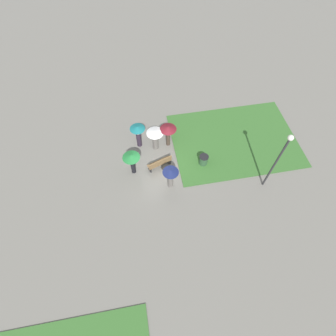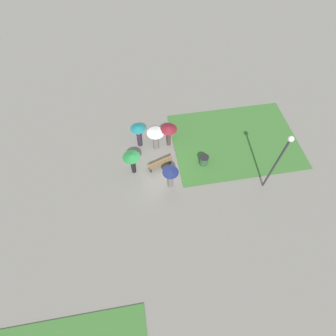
{
  "view_description": "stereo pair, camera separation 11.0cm",
  "coord_description": "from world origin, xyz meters",
  "px_view_note": "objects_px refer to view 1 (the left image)",
  "views": [
    {
      "loc": [
        1.16,
        9.74,
        14.78
      ],
      "look_at": [
        -0.42,
        0.89,
        1.12
      ],
      "focal_mm": 28.0,
      "sensor_mm": 36.0,
      "label": 1
    },
    {
      "loc": [
        1.05,
        9.76,
        14.78
      ],
      "look_at": [
        -0.42,
        0.89,
        1.12
      ],
      "focal_mm": 28.0,
      "sensor_mm": 36.0,
      "label": 2
    }
  ],
  "objects_px": {
    "crowd_person_navy": "(171,175)",
    "crowd_person_white": "(155,136)",
    "lamp_post": "(279,157)",
    "trash_bin": "(203,160)",
    "park_bench": "(160,163)",
    "crowd_person_maroon": "(168,130)",
    "crowd_person_teal": "(138,133)",
    "crowd_person_green": "(132,159)"
  },
  "relations": [
    {
      "from": "crowd_person_navy",
      "to": "crowd_person_white",
      "type": "relative_size",
      "value": 0.99
    },
    {
      "from": "lamp_post",
      "to": "trash_bin",
      "type": "relative_size",
      "value": 6.06
    },
    {
      "from": "park_bench",
      "to": "lamp_post",
      "type": "relative_size",
      "value": 0.35
    },
    {
      "from": "crowd_person_maroon",
      "to": "trash_bin",
      "type": "bearing_deg",
      "value": 136.65
    },
    {
      "from": "park_bench",
      "to": "crowd_person_navy",
      "type": "distance_m",
      "value": 1.74
    },
    {
      "from": "park_bench",
      "to": "crowd_person_white",
      "type": "height_order",
      "value": "crowd_person_white"
    },
    {
      "from": "park_bench",
      "to": "crowd_person_white",
      "type": "relative_size",
      "value": 0.96
    },
    {
      "from": "crowd_person_navy",
      "to": "crowd_person_teal",
      "type": "distance_m",
      "value": 3.97
    },
    {
      "from": "lamp_post",
      "to": "crowd_person_white",
      "type": "height_order",
      "value": "lamp_post"
    },
    {
      "from": "crowd_person_navy",
      "to": "crowd_person_maroon",
      "type": "relative_size",
      "value": 0.94
    },
    {
      "from": "lamp_post",
      "to": "trash_bin",
      "type": "distance_m",
      "value": 4.89
    },
    {
      "from": "crowd_person_teal",
      "to": "crowd_person_white",
      "type": "xyz_separation_m",
      "value": [
        -1.1,
        0.43,
        -0.11
      ]
    },
    {
      "from": "crowd_person_green",
      "to": "crowd_person_maroon",
      "type": "height_order",
      "value": "crowd_person_maroon"
    },
    {
      "from": "crowd_person_navy",
      "to": "crowd_person_white",
      "type": "height_order",
      "value": "crowd_person_white"
    },
    {
      "from": "crowd_person_green",
      "to": "park_bench",
      "type": "bearing_deg",
      "value": -179.18
    },
    {
      "from": "park_bench",
      "to": "crowd_person_teal",
      "type": "bearing_deg",
      "value": -80.87
    },
    {
      "from": "lamp_post",
      "to": "trash_bin",
      "type": "height_order",
      "value": "lamp_post"
    },
    {
      "from": "crowd_person_white",
      "to": "crowd_person_maroon",
      "type": "xyz_separation_m",
      "value": [
        -0.91,
        -0.14,
        0.25
      ]
    },
    {
      "from": "lamp_post",
      "to": "crowd_person_green",
      "type": "bearing_deg",
      "value": -16.73
    },
    {
      "from": "crowd_person_white",
      "to": "crowd_person_teal",
      "type": "bearing_deg",
      "value": -25.54
    },
    {
      "from": "trash_bin",
      "to": "crowd_person_maroon",
      "type": "distance_m",
      "value": 3.1
    },
    {
      "from": "lamp_post",
      "to": "crowd_person_green",
      "type": "distance_m",
      "value": 8.64
    },
    {
      "from": "trash_bin",
      "to": "crowd_person_green",
      "type": "height_order",
      "value": "crowd_person_green"
    },
    {
      "from": "trash_bin",
      "to": "crowd_person_green",
      "type": "distance_m",
      "value": 4.82
    },
    {
      "from": "lamp_post",
      "to": "crowd_person_green",
      "type": "xyz_separation_m",
      "value": [
        8.12,
        -2.44,
        -1.63
      ]
    },
    {
      "from": "crowd_person_teal",
      "to": "crowd_person_maroon",
      "type": "distance_m",
      "value": 2.04
    },
    {
      "from": "crowd_person_navy",
      "to": "park_bench",
      "type": "bearing_deg",
      "value": 172.37
    },
    {
      "from": "trash_bin",
      "to": "crowd_person_navy",
      "type": "distance_m",
      "value": 2.91
    },
    {
      "from": "trash_bin",
      "to": "crowd_person_maroon",
      "type": "bearing_deg",
      "value": -45.4
    },
    {
      "from": "crowd_person_navy",
      "to": "crowd_person_green",
      "type": "bearing_deg",
      "value": -147.12
    },
    {
      "from": "park_bench",
      "to": "lamp_post",
      "type": "height_order",
      "value": "lamp_post"
    },
    {
      "from": "lamp_post",
      "to": "crowd_person_teal",
      "type": "height_order",
      "value": "lamp_post"
    },
    {
      "from": "crowd_person_teal",
      "to": "crowd_person_maroon",
      "type": "relative_size",
      "value": 1.04
    },
    {
      "from": "crowd_person_navy",
      "to": "crowd_person_teal",
      "type": "bearing_deg",
      "value": 179.49
    },
    {
      "from": "trash_bin",
      "to": "crowd_person_teal",
      "type": "distance_m",
      "value": 4.79
    },
    {
      "from": "trash_bin",
      "to": "crowd_person_teal",
      "type": "bearing_deg",
      "value": -30.16
    },
    {
      "from": "crowd_person_teal",
      "to": "crowd_person_green",
      "type": "distance_m",
      "value": 2.28
    },
    {
      "from": "park_bench",
      "to": "crowd_person_navy",
      "type": "relative_size",
      "value": 0.97
    },
    {
      "from": "crowd_person_teal",
      "to": "crowd_person_maroon",
      "type": "bearing_deg",
      "value": 171.93
    },
    {
      "from": "park_bench",
      "to": "crowd_person_white",
      "type": "bearing_deg",
      "value": -107.95
    },
    {
      "from": "crowd_person_teal",
      "to": "crowd_person_white",
      "type": "height_order",
      "value": "crowd_person_teal"
    },
    {
      "from": "crowd_person_navy",
      "to": "crowd_person_green",
      "type": "height_order",
      "value": "crowd_person_green"
    }
  ]
}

